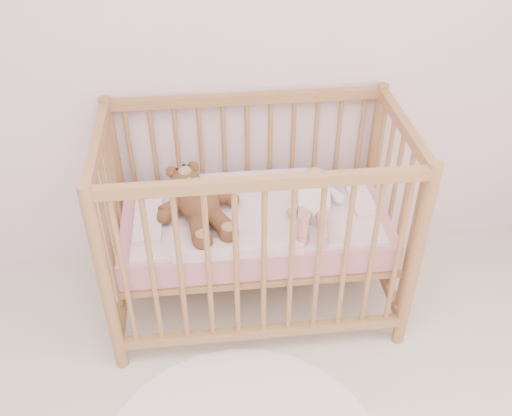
{
  "coord_description": "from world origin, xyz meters",
  "views": [
    {
      "loc": [
        -0.02,
        -0.47,
        2.15
      ],
      "look_at": [
        0.2,
        1.55,
        0.62
      ],
      "focal_mm": 40.0,
      "sensor_mm": 36.0,
      "label": 1
    }
  ],
  "objects": [
    {
      "name": "teddy_bear",
      "position": [
        -0.05,
        1.58,
        0.65
      ],
      "size": [
        0.55,
        0.66,
        0.16
      ],
      "primitive_type": null,
      "rotation": [
        0.0,
        0.0,
        0.3
      ],
      "color": "brown",
      "rests_on": "blanket"
    },
    {
      "name": "blanket",
      "position": [
        0.2,
        1.6,
        0.56
      ],
      "size": [
        1.1,
        0.58,
        0.06
      ],
      "primitive_type": null,
      "color": "#F7AAC4",
      "rests_on": "mattress"
    },
    {
      "name": "crib",
      "position": [
        0.2,
        1.6,
        0.5
      ],
      "size": [
        1.36,
        0.76,
        1.0
      ],
      "primitive_type": null,
      "color": "#A36D45",
      "rests_on": "floor"
    },
    {
      "name": "wall_back",
      "position": [
        0.0,
        2.0,
        1.35
      ],
      "size": [
        4.0,
        0.02,
        2.7
      ],
      "primitive_type": "cube",
      "color": "white",
      "rests_on": "floor"
    },
    {
      "name": "baby",
      "position": [
        0.47,
        1.58,
        0.64
      ],
      "size": [
        0.36,
        0.58,
        0.13
      ],
      "primitive_type": null,
      "rotation": [
        0.0,
        0.0,
        -0.21
      ],
      "color": "white",
      "rests_on": "blanket"
    },
    {
      "name": "mattress",
      "position": [
        0.2,
        1.6,
        0.49
      ],
      "size": [
        1.22,
        0.62,
        0.13
      ],
      "primitive_type": "cube",
      "color": "#C97D89",
      "rests_on": "crib"
    }
  ]
}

